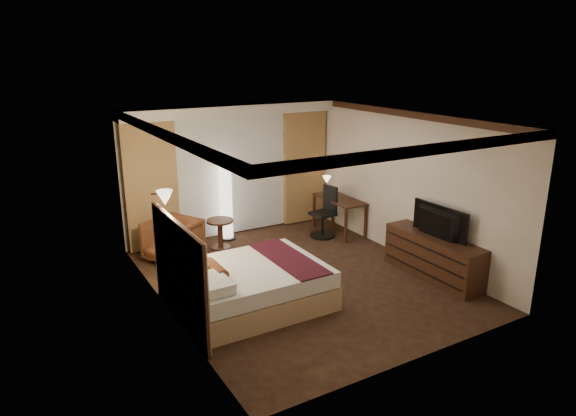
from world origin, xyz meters
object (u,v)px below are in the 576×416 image
armchair (173,238)px  side_table (220,234)px  floor_lamp (226,201)px  desk (339,215)px  bed (251,286)px  dresser (433,257)px  television (435,218)px  office_chair (323,212)px

armchair → side_table: size_ratio=1.48×
side_table → floor_lamp: 0.75m
armchair → side_table: (0.99, 0.14, -0.14)m
armchair → desk: (3.53, -0.26, -0.05)m
bed → floor_lamp: (0.85, 2.85, 0.49)m
dresser → television: bearing=180.0°
bed → office_chair: (2.61, 1.96, 0.22)m
armchair → bed: bearing=-16.9°
office_chair → armchair: bearing=167.6°
side_table → dresser: bearing=-49.7°
side_table → floor_lamp: size_ratio=0.36×
side_table → desk: bearing=-9.0°
floor_lamp → bed: bearing=-106.6°
bed → dresser: (3.11, -0.64, 0.05)m
bed → television: 3.24m
dresser → floor_lamp: bearing=123.0°
desk → television: bearing=-89.6°
armchair → dresser: armchair is taller
bed → desk: (3.06, 2.01, 0.06)m
office_chair → television: bearing=-86.3°
bed → floor_lamp: bearing=73.4°
dresser → bed: bearing=168.5°
office_chair → television: 2.69m
bed → desk: size_ratio=1.70×
bed → television: (3.08, -0.64, 0.74)m
desk → office_chair: (-0.45, -0.05, 0.16)m
side_table → dresser: 4.00m
desk → office_chair: 0.48m
floor_lamp → dresser: bearing=-57.0°
desk → office_chair: size_ratio=1.18×
dresser → television: 0.69m
side_table → desk: desk is taller
office_chair → television: (0.47, -2.60, 0.52)m
armchair → side_table: 1.01m
bed → side_table: size_ratio=3.71×
bed → floor_lamp: size_ratio=1.33×
bed → side_table: (0.53, 2.42, -0.02)m
bed → desk: desk is taller
dresser → office_chair: bearing=100.9°
floor_lamp → desk: size_ratio=1.28×
armchair → television: 4.63m
floor_lamp → armchair: bearing=-156.5°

